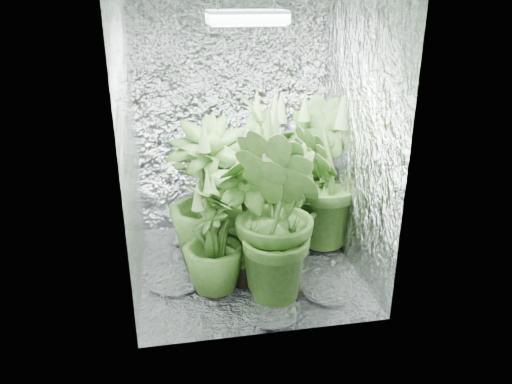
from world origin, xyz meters
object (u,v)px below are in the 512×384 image
at_px(plant_a, 229,189).
at_px(plant_d, 214,240).
at_px(plant_f, 245,213).
at_px(circulation_fan, 302,211).
at_px(plant_e, 284,201).
at_px(plant_g, 279,216).
at_px(plant_b, 266,171).
at_px(grow_lamp, 247,17).
at_px(plant_c, 321,176).
at_px(plant_h, 208,196).

xyz_separation_m(plant_a, plant_d, (-0.20, -0.73, -0.08)).
xyz_separation_m(plant_f, circulation_fan, (0.64, 0.77, -0.38)).
bearing_deg(plant_a, plant_e, -33.47).
height_order(plant_f, plant_g, plant_g).
distance_m(plant_a, plant_e, 0.48).
bearing_deg(plant_b, plant_e, -74.54).
bearing_deg(plant_b, grow_lamp, -115.25).
bearing_deg(plant_f, circulation_fan, 50.48).
distance_m(plant_a, plant_c, 0.75).
bearing_deg(plant_h, plant_b, 35.25).
relative_size(plant_e, circulation_fan, 2.59).
relative_size(plant_d, plant_g, 0.66).
distance_m(plant_e, plant_h, 0.62).
bearing_deg(plant_f, plant_d, -156.36).
bearing_deg(grow_lamp, plant_h, 152.76).
relative_size(plant_b, plant_h, 1.07).
bearing_deg(plant_f, plant_a, 93.13).
xyz_separation_m(plant_b, plant_e, (0.08, -0.30, -0.15)).
bearing_deg(circulation_fan, plant_f, -125.25).
bearing_deg(plant_e, plant_b, 105.46).
xyz_separation_m(plant_d, circulation_fan, (0.87, 0.88, -0.24)).
bearing_deg(plant_g, plant_e, 73.46).
xyz_separation_m(plant_a, plant_g, (0.22, -0.89, 0.14)).
bearing_deg(plant_c, circulation_fan, 98.23).
distance_m(plant_c, plant_g, 0.87).
relative_size(plant_b, circulation_fan, 3.46).
distance_m(plant_a, plant_h, 0.40).
distance_m(plant_b, plant_d, 0.94).
height_order(plant_g, circulation_fan, plant_g).
bearing_deg(plant_a, plant_g, -76.20).
xyz_separation_m(grow_lamp, plant_e, (0.32, 0.21, -1.38)).
bearing_deg(plant_c, plant_b, 151.88).
xyz_separation_m(plant_b, circulation_fan, (0.35, 0.11, -0.44)).
bearing_deg(plant_d, plant_g, -20.93).
bearing_deg(plant_f, plant_c, 33.23).
bearing_deg(plant_d, plant_f, 23.64).
xyz_separation_m(plant_c, plant_f, (-0.69, -0.45, -0.06)).
distance_m(plant_c, plant_h, 0.93).
relative_size(grow_lamp, plant_f, 0.43).
bearing_deg(plant_g, plant_d, 159.07).
relative_size(plant_d, plant_h, 0.73).
relative_size(plant_f, circulation_fan, 3.14).
bearing_deg(plant_b, plant_d, -124.16).
xyz_separation_m(plant_d, plant_e, (0.60, 0.46, 0.05)).
relative_size(plant_b, plant_d, 1.46).
xyz_separation_m(grow_lamp, plant_h, (-0.28, 0.14, -1.27)).
height_order(plant_g, plant_h, plant_g).
bearing_deg(grow_lamp, plant_e, 33.08).
relative_size(plant_e, plant_f, 0.82).
bearing_deg(plant_e, grow_lamp, -146.92).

